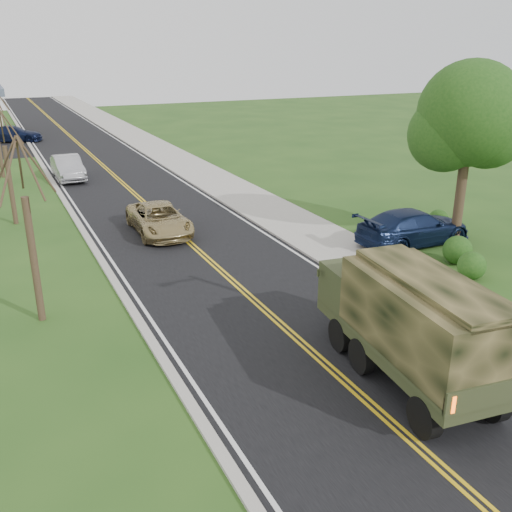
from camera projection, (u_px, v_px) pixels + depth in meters
ground at (405, 436)px, 13.34m from camera, size 160.00×160.00×0.00m
road at (91, 155)px, 47.20m from camera, size 8.00×120.00×0.01m
curb_right at (140, 151)px, 48.85m from camera, size 0.30×120.00×0.12m
sidewalk_right at (160, 149)px, 49.56m from camera, size 3.20×120.00×0.10m
curb_left at (38, 158)px, 45.51m from camera, size 0.30×120.00×0.10m
leafy_tree at (470, 122)px, 24.32m from camera, size 4.83×4.50×8.10m
bare_tree_a at (32, 245)px, 18.07m from camera, size 1.93×2.26×6.08m
bare_tree_b at (9, 176)px, 28.28m from camera, size 1.83×2.14×5.73m
military_truck at (412, 318)px, 14.94m from camera, size 2.93×6.68×3.23m
suv_champagne at (159, 219)px, 27.44m from camera, size 2.43×5.11×1.41m
sedan_silver at (68, 168)px, 38.46m from camera, size 1.75×4.84×1.59m
pickup_navy at (413, 227)px, 25.87m from camera, size 5.68×2.47×1.63m
lot_car_navy at (13, 134)px, 53.27m from camera, size 5.55×3.45×1.50m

